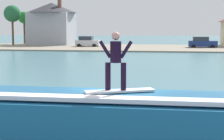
{
  "coord_description": "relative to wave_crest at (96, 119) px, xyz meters",
  "views": [
    {
      "loc": [
        1.81,
        -12.32,
        3.54
      ],
      "look_at": [
        -0.45,
        1.8,
        1.89
      ],
      "focal_mm": 61.33,
      "sensor_mm": 36.0,
      "label": 1
    }
  ],
  "objects": [
    {
      "name": "car_near_shore",
      "position": [
        -11.76,
        50.74,
        0.18
      ],
      "size": [
        3.91,
        2.17,
        1.86
      ],
      "color": "silver",
      "rests_on": "ground_plane"
    },
    {
      "name": "surfer",
      "position": [
        0.63,
        -0.16,
        1.86
      ],
      "size": [
        0.98,
        0.32,
        1.68
      ],
      "color": "black",
      "rests_on": "surfboard"
    },
    {
      "name": "wave_crest",
      "position": [
        0.0,
        0.0,
        0.0
      ],
      "size": [
        9.39,
        3.07,
        1.63
      ],
      "color": "#195987",
      "rests_on": "ground_plane"
    },
    {
      "name": "tree_tall_bare",
      "position": [
        -26.02,
        53.68,
        4.86
      ],
      "size": [
        2.99,
        2.99,
        7.2
      ],
      "color": "brown",
      "rests_on": "ground_plane"
    },
    {
      "name": "surfboard",
      "position": [
        0.75,
        -0.13,
        0.89
      ],
      "size": [
        2.04,
        1.2,
        0.06
      ],
      "color": "white",
      "rests_on": "wave_crest"
    },
    {
      "name": "car_far_shore",
      "position": [
        6.73,
        50.48,
        0.18
      ],
      "size": [
        4.4,
        2.28,
        1.86
      ],
      "color": "navy",
      "rests_on": "ground_plane"
    },
    {
      "name": "house_with_chimney",
      "position": [
        -19.74,
        56.7,
        3.49
      ],
      "size": [
        9.23,
        9.23,
        8.23
      ],
      "color": "#9EA3AD",
      "rests_on": "ground_plane"
    },
    {
      "name": "ground_plane",
      "position": [
        0.45,
        1.33,
        -0.77
      ],
      "size": [
        260.0,
        260.0,
        0.0
      ],
      "primitive_type": "plane",
      "color": "#41707C"
    },
    {
      "name": "tree_short_bushy",
      "position": [
        -25.72,
        58.33,
        4.24
      ],
      "size": [
        2.27,
        2.27,
        6.26
      ],
      "color": "brown",
      "rests_on": "ground_plane"
    },
    {
      "name": "shoreline_bank",
      "position": [
        0.45,
        49.73,
        -0.68
      ],
      "size": [
        120.0,
        18.17,
        0.18
      ],
      "color": "gray",
      "rests_on": "ground_plane"
    }
  ]
}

